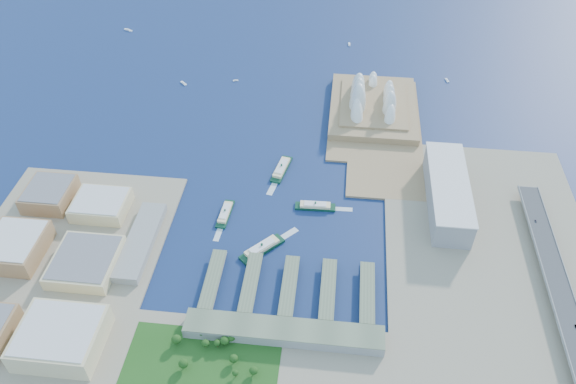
# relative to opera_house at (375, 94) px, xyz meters

# --- Properties ---
(ground) EXTENTS (3000.00, 3000.00, 0.00)m
(ground) POSITION_rel_opera_house_xyz_m (-105.00, -280.00, -32.00)
(ground) COLOR #0E1F45
(ground) RESTS_ON ground
(west_land) EXTENTS (220.00, 390.00, 3.00)m
(west_land) POSITION_rel_opera_house_xyz_m (-355.00, -385.00, -30.50)
(west_land) COLOR gray
(west_land) RESTS_ON ground
(east_land) EXTENTS (240.00, 500.00, 3.00)m
(east_land) POSITION_rel_opera_house_xyz_m (135.00, -330.00, -30.50)
(east_land) COLOR gray
(east_land) RESTS_ON ground
(peninsula) EXTENTS (135.00, 220.00, 3.00)m
(peninsula) POSITION_rel_opera_house_xyz_m (2.50, -20.00, -30.50)
(peninsula) COLOR #977952
(peninsula) RESTS_ON ground
(opera_house) EXTENTS (134.00, 180.00, 58.00)m
(opera_house) POSITION_rel_opera_house_xyz_m (0.00, 0.00, 0.00)
(opera_house) COLOR white
(opera_house) RESTS_ON peninsula
(toaster_building) EXTENTS (45.00, 155.00, 35.00)m
(toaster_building) POSITION_rel_opera_house_xyz_m (90.00, -200.00, -11.50)
(toaster_building) COLOR gray
(toaster_building) RESTS_ON east_land
(expressway) EXTENTS (26.00, 340.00, 11.85)m
(expressway) POSITION_rel_opera_house_xyz_m (195.00, -340.00, -23.07)
(expressway) COLOR gray
(expressway) RESTS_ON east_land
(west_buildings) EXTENTS (200.00, 280.00, 27.00)m
(west_buildings) POSITION_rel_opera_house_xyz_m (-355.00, -350.00, -15.50)
(west_buildings) COLOR #98724C
(west_buildings) RESTS_ON west_land
(ferry_wharves) EXTENTS (184.00, 90.00, 9.30)m
(ferry_wharves) POSITION_rel_opera_house_xyz_m (-91.00, -355.00, -27.35)
(ferry_wharves) COLOR #5B684F
(ferry_wharves) RESTS_ON ground
(terminal_building) EXTENTS (200.00, 28.00, 12.00)m
(terminal_building) POSITION_rel_opera_house_xyz_m (-90.00, -415.00, -23.00)
(terminal_building) COLOR gray
(terminal_building) RESTS_ON south_land
(park) EXTENTS (150.00, 110.00, 16.00)m
(park) POSITION_rel_opera_house_xyz_m (-165.00, -470.00, -21.00)
(park) COLOR #194714
(park) RESTS_ON south_land
(ferry_a) EXTENTS (15.70, 49.64, 9.25)m
(ferry_a) POSITION_rel_opera_house_xyz_m (-182.32, -248.14, -27.38)
(ferry_a) COLOR #0D3722
(ferry_a) RESTS_ON ground
(ferry_b) EXTENTS (25.15, 57.82, 10.61)m
(ferry_b) POSITION_rel_opera_house_xyz_m (-123.08, -155.21, -26.70)
(ferry_b) COLOR #0D3722
(ferry_b) RESTS_ON ground
(ferry_c) EXTENTS (50.60, 52.06, 10.94)m
(ferry_c) POSITION_rel_opera_house_xyz_m (-128.63, -301.22, -26.53)
(ferry_c) COLOR #0D3722
(ferry_c) RESTS_ON ground
(ferry_d) EXTENTS (51.00, 14.42, 9.57)m
(ferry_d) POSITION_rel_opera_house_xyz_m (-72.32, -223.03, -27.21)
(ferry_d) COLOR #0D3722
(ferry_d) RESTS_ON ground
(boat_a) EXTENTS (12.90, 12.77, 2.80)m
(boat_a) POSITION_rel_opera_house_xyz_m (-309.63, 47.37, -30.60)
(boat_a) COLOR white
(boat_a) RESTS_ON ground
(boat_b) EXTENTS (9.09, 5.32, 2.32)m
(boat_b) POSITION_rel_opera_house_xyz_m (-226.09, 65.54, -30.84)
(boat_b) COLOR white
(boat_b) RESTS_ON ground
(boat_c) EXTENTS (6.30, 12.43, 2.69)m
(boat_c) POSITION_rel_opera_house_xyz_m (122.95, 104.52, -30.66)
(boat_c) COLOR white
(boat_c) RESTS_ON ground
(boat_d) EXTENTS (17.94, 11.08, 3.03)m
(boat_d) POSITION_rel_opera_house_xyz_m (-461.51, 223.50, -30.49)
(boat_d) COLOR white
(boat_d) RESTS_ON ground
(boat_e) EXTENTS (4.32, 11.91, 2.88)m
(boat_e) POSITION_rel_opera_house_xyz_m (-42.18, 212.23, -30.56)
(boat_e) COLOR white
(boat_e) RESTS_ON ground
(car_b) EXTENTS (1.43, 4.11, 1.35)m
(car_b) POSITION_rel_opera_house_xyz_m (199.00, -380.77, -16.47)
(car_b) COLOR slate
(car_b) RESTS_ON expressway
(car_c) EXTENTS (1.80, 4.42, 1.28)m
(car_c) POSITION_rel_opera_house_xyz_m (191.00, -233.54, -16.51)
(car_c) COLOR slate
(car_c) RESTS_ON expressway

